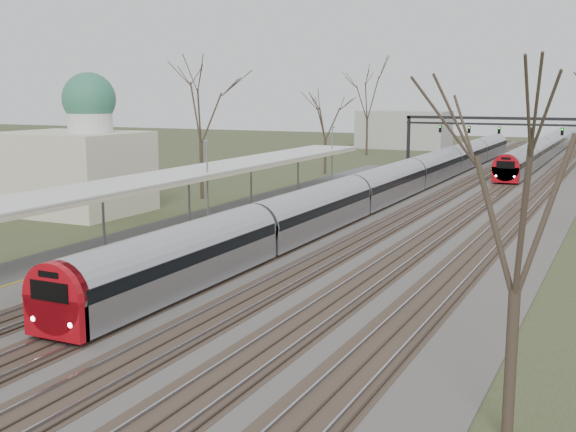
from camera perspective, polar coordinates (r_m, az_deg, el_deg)
name	(u,v)px	position (r m, az deg, el deg)	size (l,w,h in m)	color
track_bed	(426,201)	(60.55, 10.83, 1.20)	(24.00, 160.00, 0.22)	#474442
platform	(219,220)	(48.00, -5.48, -0.34)	(3.50, 69.00, 1.00)	#9E9B93
canopy	(179,176)	(43.74, -8.60, 3.16)	(4.10, 50.00, 3.11)	slate
dome_building	(74,163)	(55.50, -16.57, 4.01)	(10.00, 8.00, 10.30)	beige
signal_gantry	(493,127)	(89.33, 15.92, 6.81)	(21.00, 0.59, 6.08)	black
tree_west_far	(200,103)	(60.39, -6.95, 8.86)	(5.50, 5.50, 11.33)	#2D231C
tree_east_near	(520,189)	(18.27, 17.88, 2.08)	(4.50, 4.50, 9.27)	#2D231C
train_near	(411,176)	(66.02, 9.70, 3.17)	(2.62, 90.21, 3.05)	#ACAFB6
train_far	(548,145)	(109.27, 19.87, 5.27)	(2.62, 75.21, 3.05)	#ACAFB6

